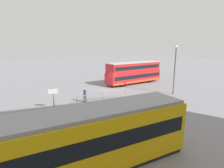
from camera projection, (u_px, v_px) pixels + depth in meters
ground_plane at (110, 89)px, 28.68m from camera, size 160.00×160.00×0.00m
double_decker_bus at (134, 73)px, 32.49m from camera, size 11.37×4.96×3.88m
tram_yellow at (58, 146)px, 8.97m from camera, size 15.25×4.27×3.46m
pedestrian_near_railing at (85, 94)px, 21.62m from camera, size 0.36×0.34×1.75m
pedestrian_crossing at (153, 98)px, 20.34m from camera, size 0.38×0.38×1.58m
pedestrian_railing at (103, 96)px, 22.00m from camera, size 6.60×0.62×1.08m
info_sign at (53, 95)px, 19.00m from camera, size 0.99×0.23×2.39m
street_lamp at (175, 66)px, 24.84m from camera, size 0.36×0.36×6.80m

